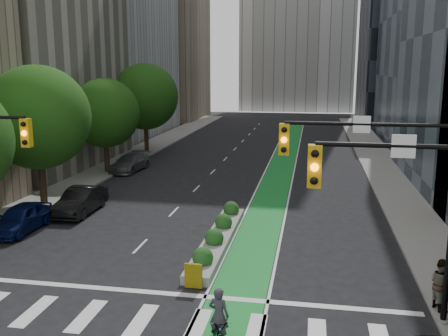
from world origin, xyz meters
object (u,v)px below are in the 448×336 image
at_px(median_planter, 218,236).
at_px(pedestrian_near, 441,284).
at_px(bicycle, 219,329).
at_px(cyclist, 219,315).
at_px(parked_car_left_mid, 81,201).
at_px(parked_car_left_near, 21,218).
at_px(parked_car_left_far, 130,163).

distance_m(median_planter, pedestrian_near, 10.68).
xyz_separation_m(bicycle, pedestrian_near, (7.35, 3.49, 0.54)).
bearing_deg(cyclist, median_planter, -65.88).
relative_size(bicycle, parked_car_left_mid, 0.43).
xyz_separation_m(bicycle, parked_car_left_mid, (-10.83, 12.73, 0.24)).
xyz_separation_m(bicycle, parked_car_left_near, (-12.45, 9.08, 0.21)).
relative_size(parked_car_left_mid, parked_car_left_far, 0.95).
bearing_deg(parked_car_left_mid, median_planter, -23.11).
bearing_deg(bicycle, pedestrian_near, 10.46).
bearing_deg(cyclist, parked_car_left_far, -50.42).
distance_m(parked_car_left_near, parked_car_left_far, 16.00).
height_order(median_planter, bicycle, median_planter).
relative_size(bicycle, parked_car_left_far, 0.41).
xyz_separation_m(bicycle, parked_car_left_far, (-12.40, 25.07, 0.18)).
height_order(parked_car_left_far, pedestrian_near, pedestrian_near).
height_order(bicycle, parked_car_left_mid, parked_car_left_mid).
height_order(cyclist, parked_car_left_near, cyclist).
bearing_deg(parked_car_left_mid, parked_car_left_near, -114.95).
distance_m(bicycle, parked_car_left_mid, 16.71).
height_order(bicycle, pedestrian_near, pedestrian_near).
bearing_deg(pedestrian_near, median_planter, 40.40).
bearing_deg(parked_car_left_mid, bicycle, -50.60).
distance_m(cyclist, parked_car_left_far, 27.82).
bearing_deg(median_planter, parked_car_left_mid, 157.88).
xyz_separation_m(cyclist, pedestrian_near, (7.39, 3.35, 0.15)).
xyz_separation_m(parked_car_left_near, parked_car_left_far, (0.06, 16.00, -0.02)).
xyz_separation_m(median_planter, bicycle, (1.75, -9.04, 0.16)).
relative_size(parked_car_left_far, pedestrian_near, 2.67).
bearing_deg(parked_car_left_mid, parked_car_left_far, 96.23).
xyz_separation_m(parked_car_left_mid, parked_car_left_far, (-1.57, 12.35, -0.06)).
bearing_deg(parked_car_left_near, parked_car_left_far, 90.30).
xyz_separation_m(parked_car_left_near, pedestrian_near, (19.80, -5.58, 0.34)).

